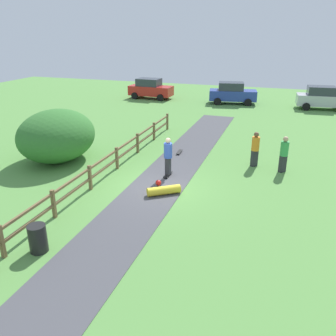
% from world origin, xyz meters
% --- Properties ---
extents(ground_plane, '(60.00, 60.00, 0.00)m').
position_xyz_m(ground_plane, '(0.00, 0.00, 0.00)').
color(ground_plane, '#568E42').
extents(asphalt_path, '(2.40, 28.00, 0.02)m').
position_xyz_m(asphalt_path, '(0.00, 0.00, 0.01)').
color(asphalt_path, '#47474C').
rests_on(asphalt_path, ground_plane).
extents(wooden_fence, '(0.12, 18.12, 1.10)m').
position_xyz_m(wooden_fence, '(-2.60, 0.00, 0.67)').
color(wooden_fence, brown).
rests_on(wooden_fence, ground_plane).
extents(bush_large, '(3.67, 4.40, 2.66)m').
position_xyz_m(bush_large, '(-6.03, 1.44, 1.33)').
color(bush_large, '#33702D').
rests_on(bush_large, ground_plane).
extents(trash_bin, '(0.56, 0.56, 0.90)m').
position_xyz_m(trash_bin, '(-1.80, -5.81, 0.45)').
color(trash_bin, black).
rests_on(trash_bin, ground_plane).
extents(skater_riding, '(0.39, 0.80, 1.85)m').
position_xyz_m(skater_riding, '(0.08, 1.16, 1.05)').
color(skater_riding, black).
rests_on(skater_riding, asphalt_path).
extents(skater_fallen, '(1.34, 1.35, 0.36)m').
position_xyz_m(skater_fallen, '(0.51, -0.73, 0.20)').
color(skater_fallen, yellow).
rests_on(skater_fallen, asphalt_path).
extents(skateboard_loose, '(0.25, 0.81, 0.08)m').
position_xyz_m(skateboard_loose, '(-0.37, 4.47, 0.09)').
color(skateboard_loose, black).
rests_on(skateboard_loose, asphalt_path).
extents(bystander_orange, '(0.54, 0.54, 1.77)m').
position_xyz_m(bystander_orange, '(3.74, 3.80, 0.98)').
color(bystander_orange, '#2D2D33').
rests_on(bystander_orange, ground_plane).
extents(bystander_green, '(0.54, 0.54, 1.77)m').
position_xyz_m(bystander_green, '(5.11, 3.45, 0.98)').
color(bystander_green, '#2D2D33').
rests_on(bystander_green, ground_plane).
extents(parked_car_blue, '(4.43, 2.56, 1.92)m').
position_xyz_m(parked_car_blue, '(0.14, 19.40, 0.96)').
color(parked_car_blue, '#283D99').
rests_on(parked_car_blue, ground_plane).
extents(parked_car_red, '(4.27, 2.14, 1.92)m').
position_xyz_m(parked_car_red, '(-7.87, 19.41, 0.96)').
color(parked_car_red, red).
rests_on(parked_car_red, ground_plane).
extents(parked_car_silver, '(4.33, 2.27, 1.92)m').
position_xyz_m(parked_car_silver, '(7.75, 19.41, 0.96)').
color(parked_car_silver, '#B7B7BC').
rests_on(parked_car_silver, ground_plane).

